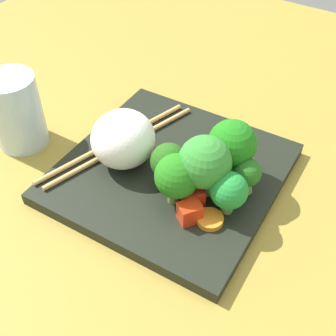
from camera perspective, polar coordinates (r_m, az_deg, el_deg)
name	(u,v)px	position (r cm, az deg, el deg)	size (l,w,h in cm)	color
ground_plane	(171,183)	(53.74, 0.33, -1.95)	(110.00, 110.00, 2.00)	olive
square_plate	(171,173)	(52.49, 0.34, -0.62)	(24.38, 24.38, 1.51)	black
rice_mound	(123,139)	(51.08, -5.83, 3.78)	(7.46, 7.76, 6.62)	white
broccoli_floret_0	(205,163)	(45.66, 4.78, 0.70)	(5.70, 5.70, 7.95)	#63A853
broccoli_floret_1	(247,174)	(48.16, 10.17, -0.72)	(3.22, 3.22, 4.69)	#579A42
broccoli_floret_2	(169,162)	(48.56, 0.10, 0.80)	(4.17, 4.17, 5.15)	#84BC55
broccoli_floret_3	(177,177)	(45.78, 1.16, -1.13)	(4.83, 4.83, 6.19)	#65953B
broccoli_floret_4	(232,145)	(48.30, 8.25, 2.98)	(5.42, 5.42, 7.67)	#71B45C
broccoli_floret_5	(229,191)	(45.56, 7.90, -3.00)	(4.00, 4.00, 5.35)	#5A8F3C
carrot_slice_0	(200,171)	(51.21, 4.17, -0.40)	(2.48, 2.48, 0.77)	orange
carrot_slice_1	(182,185)	(49.55, 1.86, -2.25)	(2.29, 2.29, 0.71)	orange
carrot_slice_2	(210,219)	(46.51, 5.45, -6.63)	(2.86, 2.86, 0.65)	orange
carrot_slice_3	(184,166)	(51.77, 2.14, 0.32)	(2.31, 2.31, 0.78)	orange
carrot_slice_4	(224,194)	(49.20, 7.29, -3.32)	(3.18, 3.18, 0.47)	orange
pepper_chunk_0	(190,212)	(45.95, 2.83, -5.74)	(2.32, 1.84, 2.23)	red
pepper_chunk_1	(192,195)	(47.46, 3.17, -3.58)	(2.21, 2.25, 2.29)	red
pepper_chunk_2	(227,155)	(52.32, 7.69, 1.65)	(2.37, 2.48, 2.38)	red
chicken_piece_0	(242,163)	(51.62, 9.60, 0.68)	(3.05, 2.36, 2.40)	#BC8448
chopstick_pair	(119,143)	(55.17, -6.43, 3.21)	(8.49, 22.03, 0.60)	tan
drinking_glass	(16,111)	(58.11, -19.08, 6.94)	(6.46, 6.46, 9.58)	silver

